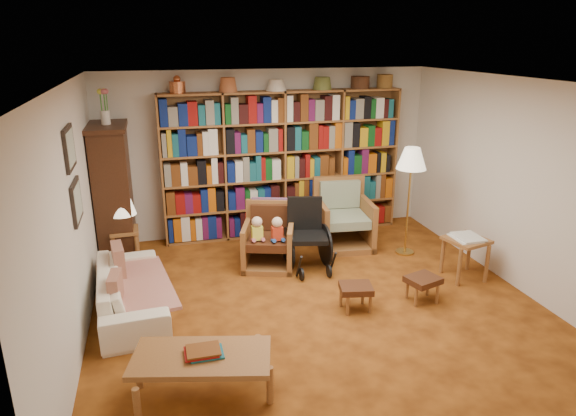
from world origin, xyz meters
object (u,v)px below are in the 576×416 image
object	(u,v)px
side_table_lamp	(125,239)
wheelchair	(307,237)
footstool_a	(356,290)
coffee_table	(202,360)
footstool_b	(423,281)
armchair_leather	(267,239)
floor_lamp	(411,163)
armchair_sage	(341,220)
sofa	(131,290)
side_table_papers	(466,245)

from	to	relation	value
side_table_lamp	wheelchair	world-z (taller)	wheelchair
side_table_lamp	footstool_a	world-z (taller)	side_table_lamp
coffee_table	footstool_b	bearing A→B (deg)	21.22
armchair_leather	wheelchair	bearing A→B (deg)	-26.69
side_table_lamp	armchair_leather	xyz separation A→B (m)	(1.85, -0.45, -0.02)
floor_lamp	footstool_a	size ratio (longest dim) A/B	3.75
side_table_lamp	coffee_table	xyz separation A→B (m)	(0.72, -2.97, -0.02)
side_table_lamp	armchair_sage	bearing A→B (deg)	-0.37
wheelchair	sofa	bearing A→B (deg)	-164.48
armchair_sage	wheelchair	bearing A→B (deg)	-137.42
wheelchair	floor_lamp	bearing A→B (deg)	3.34
sofa	footstool_b	size ratio (longest dim) A/B	4.03
sofa	side_table_papers	bearing A→B (deg)	-96.96
wheelchair	side_table_papers	xyz separation A→B (m)	(1.84, -0.82, 0.02)
side_table_lamp	coffee_table	size ratio (longest dim) A/B	0.40
wheelchair	coffee_table	distance (m)	2.79
sofa	footstool_b	bearing A→B (deg)	-105.08
side_table_papers	coffee_table	world-z (taller)	side_table_papers
footstool_b	footstool_a	bearing A→B (deg)	179.42
side_table_lamp	armchair_sage	size ratio (longest dim) A/B	0.52
armchair_sage	floor_lamp	xyz separation A→B (m)	(0.76, -0.59, 0.95)
floor_lamp	armchair_sage	bearing A→B (deg)	142.28
footstool_a	side_table_papers	bearing A→B (deg)	14.32
sofa	footstool_a	xyz separation A→B (m)	(2.43, -0.62, -0.01)
side_table_papers	footstool_a	xyz separation A→B (m)	(-1.65, -0.42, -0.20)
armchair_sage	floor_lamp	size ratio (longest dim) A/B	0.63
armchair_sage	floor_lamp	distance (m)	1.35
armchair_sage	footstool_b	distance (m)	1.95
floor_lamp	coffee_table	distance (m)	4.02
floor_lamp	footstool_a	xyz separation A→B (m)	(-1.29, -1.33, -1.07)
wheelchair	coffee_table	bearing A→B (deg)	-125.42
side_table_papers	sofa	bearing A→B (deg)	177.18
side_table_lamp	side_table_papers	size ratio (longest dim) A/B	0.90
wheelchair	floor_lamp	distance (m)	1.74
sofa	coffee_table	distance (m)	1.77
sofa	footstool_a	bearing A→B (deg)	-108.48
armchair_leather	footstool_a	world-z (taller)	armchair_leather
armchair_leather	footstool_b	world-z (taller)	armchair_leather
floor_lamp	side_table_papers	bearing A→B (deg)	-68.72
side_table_lamp	coffee_table	bearing A→B (deg)	-76.41
sofa	armchair_sage	xyz separation A→B (m)	(2.97, 1.29, 0.12)
sofa	footstool_b	world-z (taller)	sofa
sofa	side_table_lamp	xyz separation A→B (m)	(-0.10, 1.31, 0.11)
armchair_leather	footstool_b	distance (m)	2.13
armchair_leather	armchair_sage	world-z (taller)	armchair_sage
side_table_papers	armchair_sage	bearing A→B (deg)	126.63
armchair_leather	footstool_a	bearing A→B (deg)	-65.32
sofa	wheelchair	bearing A→B (deg)	-78.62
footstool_b	armchair_sage	bearing A→B (deg)	98.61
armchair_sage	footstool_a	world-z (taller)	armchair_sage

